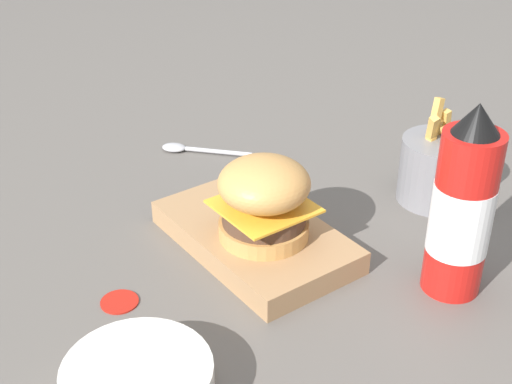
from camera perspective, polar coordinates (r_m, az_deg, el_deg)
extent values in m
plane|color=#5B5651|center=(0.94, 3.51, -2.86)|extent=(6.00, 6.00, 0.00)
cube|color=#A37A51|center=(0.89, 0.00, -3.63)|extent=(0.25, 0.15, 0.03)
cylinder|color=tan|center=(0.86, 0.63, -2.92)|extent=(0.11, 0.11, 0.02)
cylinder|color=#4C3323|center=(0.85, 0.64, -1.79)|extent=(0.10, 0.10, 0.02)
cube|color=gold|center=(0.84, 0.64, -1.13)|extent=(0.10, 0.10, 0.00)
ellipsoid|color=tan|center=(0.83, 0.65, 0.69)|extent=(0.11, 0.11, 0.06)
cylinder|color=red|center=(0.81, 16.10, -1.75)|extent=(0.07, 0.07, 0.20)
cylinder|color=silver|center=(0.81, 16.06, -1.98)|extent=(0.07, 0.07, 0.08)
cone|color=black|center=(0.76, 17.32, 5.64)|extent=(0.05, 0.05, 0.03)
cylinder|color=slate|center=(1.01, 14.29, 1.70)|extent=(0.10, 0.10, 0.09)
cube|color=gold|center=(0.98, 15.22, 3.45)|extent=(0.03, 0.02, 0.06)
cube|color=gold|center=(0.98, 13.95, 4.68)|extent=(0.02, 0.03, 0.09)
cube|color=gold|center=(1.01, 14.85, 4.57)|extent=(0.02, 0.02, 0.07)
cube|color=gold|center=(1.01, 14.15, 4.35)|extent=(0.03, 0.03, 0.06)
cube|color=gold|center=(0.99, 13.79, 4.31)|extent=(0.04, 0.03, 0.08)
cylinder|color=#669356|center=(0.68, -9.53, -13.89)|extent=(0.12, 0.12, 0.01)
cylinder|color=#B2B2B7|center=(1.12, -3.01, 3.24)|extent=(0.08, 0.08, 0.01)
ellipsoid|color=#B2B2B7|center=(1.13, -6.57, 3.56)|extent=(0.05, 0.05, 0.01)
cylinder|color=#B21E14|center=(0.83, -10.95, -8.48)|extent=(0.04, 0.04, 0.00)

